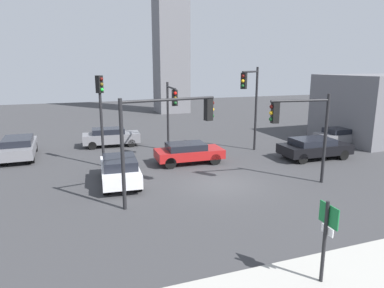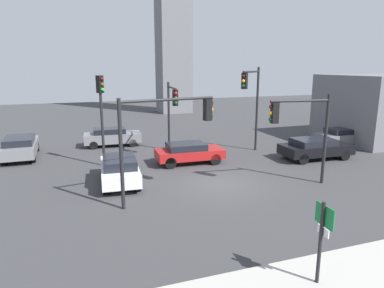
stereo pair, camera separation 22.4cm
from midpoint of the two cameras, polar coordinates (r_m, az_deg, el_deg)
name	(u,v)px [view 2 (the right image)]	position (r m, az deg, el deg)	size (l,w,h in m)	color
ground_plane	(219,184)	(17.87, 4.94, -6.59)	(90.15, 90.15, 0.00)	#38383A
direction_sign	(322,233)	(10.04, 21.34, -13.61)	(0.15, 0.75, 2.33)	black
traffic_light_0	(101,104)	(20.85, -14.51, 6.41)	(0.45, 0.48, 5.39)	black
traffic_light_1	(168,124)	(14.94, -3.49, 3.27)	(4.47, 1.01, 4.68)	black
traffic_light_2	(299,122)	(17.70, 17.73, 3.45)	(3.19, 0.61, 4.59)	black
traffic_light_3	(252,94)	(23.48, 10.11, 8.16)	(2.30, 2.05, 5.86)	black
traffic_light_4	(172,105)	(22.93, -3.07, 6.46)	(0.54, 2.98, 4.85)	black
car_0	(343,136)	(28.52, 24.01, 1.17)	(4.06, 1.76, 1.34)	slate
car_1	(120,169)	(18.03, -11.57, -4.12)	(2.12, 4.32, 1.42)	silver
car_2	(20,146)	(25.19, -26.34, -0.36)	(2.01, 4.70, 1.42)	slate
car_3	(112,136)	(26.61, -12.88, 1.23)	(4.24, 1.91, 1.37)	slate
car_4	(315,148)	(23.75, 19.98, -0.60)	(4.62, 2.22, 1.35)	black
car_5	(189,152)	(21.30, -0.25, -1.37)	(4.21, 2.03, 1.29)	maroon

